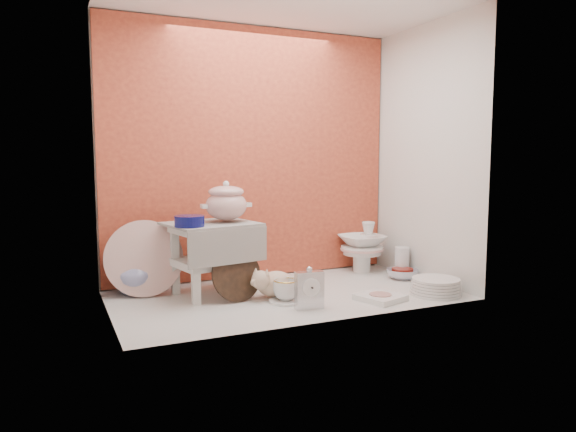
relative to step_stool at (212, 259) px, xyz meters
name	(u,v)px	position (x,y,z in m)	size (l,w,h in m)	color
ground	(286,295)	(0.36, -0.17, -0.19)	(1.80, 1.80, 0.00)	silver
niche_shell	(273,120)	(0.36, 0.01, 0.74)	(1.86, 1.03, 1.53)	#CD5833
step_stool	(212,259)	(0.00, 0.00, 0.00)	(0.44, 0.38, 0.39)	silver
soup_tureen	(226,201)	(0.09, 0.00, 0.30)	(0.26, 0.26, 0.22)	white
cobalt_bowl	(189,221)	(-0.14, -0.11, 0.22)	(0.15, 0.15, 0.05)	#0A0E52
floral_platter	(144,258)	(-0.33, 0.13, 0.01)	(0.41, 0.14, 0.40)	white
blue_white_vase	(135,271)	(-0.37, 0.20, -0.07)	(0.23, 0.23, 0.25)	white
lacquer_tray	(237,275)	(0.08, -0.17, -0.06)	(0.28, 0.09, 0.27)	black
mantel_clock	(309,288)	(0.35, -0.45, -0.09)	(0.14, 0.05, 0.20)	silver
plush_pig	(275,283)	(0.28, -0.20, -0.12)	(0.25, 0.17, 0.15)	beige
teacup_saucer	(286,301)	(0.30, -0.30, -0.19)	(0.18, 0.18, 0.01)	white
gold_rim_teacup	(286,289)	(0.30, -0.30, -0.13)	(0.14, 0.14, 0.11)	white
lattice_dish	(380,297)	(0.75, -0.47, -0.18)	(0.21, 0.21, 0.03)	white
dinner_plate_stack	(436,286)	(1.09, -0.49, -0.15)	(0.27, 0.27, 0.09)	white
crystal_bowl	(402,274)	(1.15, -0.12, -0.16)	(0.19, 0.19, 0.06)	silver
clear_glass_vase	(402,262)	(1.20, -0.05, -0.10)	(0.09, 0.09, 0.18)	silver
porcelain_tower	(362,247)	(1.04, 0.17, -0.03)	(0.28, 0.28, 0.32)	white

